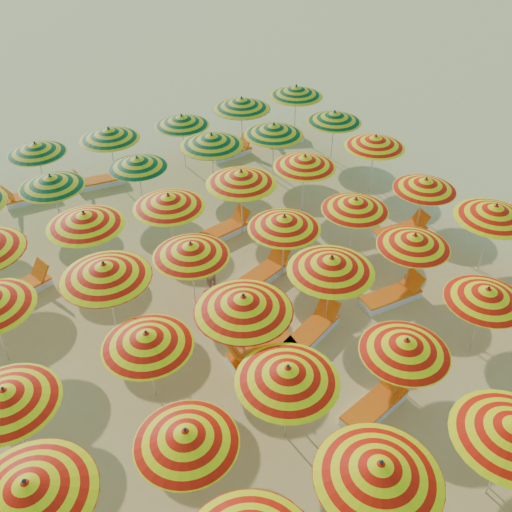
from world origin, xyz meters
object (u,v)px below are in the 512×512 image
object	(u,v)px
umbrella_14	(288,374)
lounger_3	(376,405)
lounger_8	(264,273)
umbrella_22	(414,241)
lounger_7	(392,296)
lounger_9	(401,231)
umbrella_13	(186,437)
lounger_15	(281,137)
umbrella_43	(36,148)
umbrella_31	(85,219)
umbrella_37	(51,181)
umbrella_40	(274,129)
umbrella_23	(495,212)
umbrella_32	(169,201)
umbrella_29	(425,184)
lounger_2	(382,508)
umbrella_45	(182,120)
umbrella_46	(242,103)
lounger_5	(260,353)
umbrella_20	(243,303)
umbrella_15	(406,346)
umbrella_34	(305,161)
umbrella_35	(375,141)
lounger_14	(231,152)
beachgoer_b	(207,270)
umbrella_33	(241,177)
umbrella_44	(109,134)
umbrella_28	(355,204)
umbrella_41	(334,117)
lounger_11	(225,230)
umbrella_26	(191,250)
umbrella_38	(137,162)
umbrella_25	(105,271)
umbrella_18	(5,396)
lounger_6	(313,331)
lounger_10	(21,289)
umbrella_19	(147,339)
lounger_12	(30,197)
umbrella_8	(380,470)
lounger_13	(99,181)
umbrella_16	(487,295)
umbrella_12	(28,489)

from	to	relation	value
umbrella_14	lounger_3	bearing A→B (deg)	-10.13
lounger_8	umbrella_22	bearing A→B (deg)	-57.56
lounger_7	lounger_9	world-z (taller)	same
umbrella_13	lounger_15	world-z (taller)	umbrella_13
umbrella_43	lounger_3	distance (m)	13.66
lounger_15	umbrella_31	bearing A→B (deg)	51.79
umbrella_37	lounger_8	size ratio (longest dim) A/B	1.44
umbrella_40	umbrella_23	bearing A→B (deg)	-70.26
umbrella_32	umbrella_29	bearing A→B (deg)	-19.23
lounger_2	umbrella_45	bearing A→B (deg)	-74.02
umbrella_46	lounger_5	world-z (taller)	umbrella_46
umbrella_20	umbrella_43	size ratio (longest dim) A/B	1.32
umbrella_15	umbrella_34	size ratio (longest dim) A/B	0.81
umbrella_35	umbrella_37	world-z (taller)	umbrella_35
lounger_14	beachgoer_b	size ratio (longest dim) A/B	1.37
umbrella_33	umbrella_44	distance (m)	5.58
umbrella_28	lounger_2	size ratio (longest dim) A/B	1.25
umbrella_41	lounger_11	xyz separation A→B (m)	(-5.64, -2.40, -1.74)
umbrella_26	umbrella_33	xyz separation A→B (m)	(2.67, 2.44, 0.16)
umbrella_22	umbrella_43	size ratio (longest dim) A/B	1.10
umbrella_14	umbrella_38	distance (m)	9.99
umbrella_25	umbrella_41	world-z (taller)	umbrella_25
umbrella_25	lounger_3	size ratio (longest dim) A/B	1.56
umbrella_32	umbrella_45	bearing A→B (deg)	64.10
umbrella_41	umbrella_37	bearing A→B (deg)	179.17
umbrella_18	umbrella_14	bearing A→B (deg)	-23.02
umbrella_43	lounger_9	bearing A→B (deg)	-39.70
umbrella_15	lounger_5	distance (m)	3.67
umbrella_14	umbrella_43	world-z (taller)	umbrella_14
lounger_6	umbrella_46	bearing A→B (deg)	49.77
lounger_10	umbrella_38	bearing A→B (deg)	11.07
umbrella_25	umbrella_41	xyz separation A→B (m)	(10.01, 5.10, -0.15)
umbrella_22	umbrella_19	bearing A→B (deg)	-178.73
lounger_6	lounger_12	distance (m)	11.33
umbrella_8	umbrella_46	xyz separation A→B (m)	(4.96, 14.67, 0.01)
lounger_6	lounger_13	size ratio (longest dim) A/B	1.03
umbrella_16	umbrella_45	xyz separation A→B (m)	(-2.56, 12.17, 0.08)
lounger_6	lounger_7	distance (m)	2.63
lounger_10	umbrella_20	bearing A→B (deg)	-70.79
umbrella_29	umbrella_37	world-z (taller)	umbrella_37
umbrella_25	lounger_6	xyz separation A→B (m)	(4.36, -2.42, -1.89)
umbrella_33	lounger_15	world-z (taller)	umbrella_33
lounger_11	umbrella_12	bearing A→B (deg)	-144.73
umbrella_35	umbrella_38	xyz separation A→B (m)	(-7.47, 2.59, -0.14)
umbrella_32	lounger_15	distance (m)	8.82
umbrella_28	umbrella_26	bearing A→B (deg)	178.37
lounger_8	lounger_13	size ratio (longest dim) A/B	1.03
umbrella_13	lounger_9	bearing A→B (deg)	28.15
umbrella_19	umbrella_22	distance (m)	7.33
umbrella_28	umbrella_31	bearing A→B (deg)	159.61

